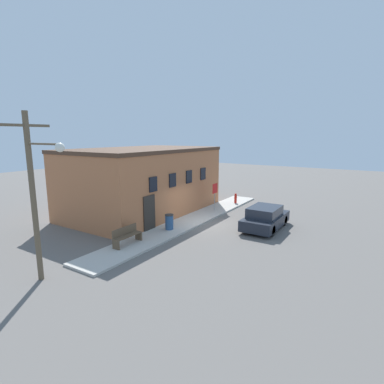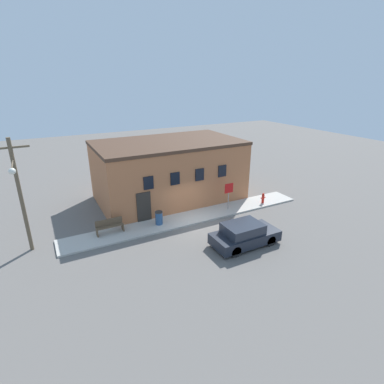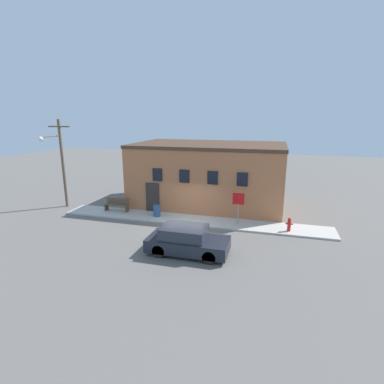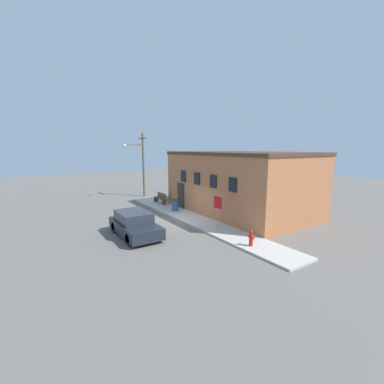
{
  "view_description": "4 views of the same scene",
  "coord_description": "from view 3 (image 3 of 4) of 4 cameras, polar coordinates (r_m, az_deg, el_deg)",
  "views": [
    {
      "loc": [
        -16.37,
        -9.41,
        5.69
      ],
      "look_at": [
        0.07,
        1.02,
        2.0
      ],
      "focal_mm": 28.0,
      "sensor_mm": 36.0,
      "label": 1
    },
    {
      "loc": [
        -9.02,
        -16.12,
        9.41
      ],
      "look_at": [
        0.07,
        1.02,
        2.0
      ],
      "focal_mm": 28.0,
      "sensor_mm": 36.0,
      "label": 2
    },
    {
      "loc": [
        5.14,
        -17.13,
        6.77
      ],
      "look_at": [
        0.07,
        1.02,
        2.0
      ],
      "focal_mm": 28.0,
      "sensor_mm": 36.0,
      "label": 3
    },
    {
      "loc": [
        14.99,
        -8.8,
        5.07
      ],
      "look_at": [
        0.07,
        1.02,
        2.0
      ],
      "focal_mm": 24.0,
      "sensor_mm": 36.0,
      "label": 4
    }
  ],
  "objects": [
    {
      "name": "bench",
      "position": [
        22.32,
        -14.13,
        -2.34
      ],
      "size": [
        1.72,
        0.44,
        0.92
      ],
      "color": "brown",
      "rests_on": "sidewalk"
    },
    {
      "name": "utility_pole",
      "position": [
        24.31,
        -23.76,
        5.71
      ],
      "size": [
        1.8,
        2.19,
        6.58
      ],
      "color": "brown",
      "rests_on": "ground"
    },
    {
      "name": "brick_building",
      "position": [
        23.42,
        3.24,
        3.41
      ],
      "size": [
        11.34,
        6.75,
        4.78
      ],
      "color": "#B26B42",
      "rests_on": "ground"
    },
    {
      "name": "sidewalk",
      "position": [
        20.02,
        -0.19,
        -5.38
      ],
      "size": [
        17.95,
        2.03,
        0.11
      ],
      "color": "#BCB7AD",
      "rests_on": "ground"
    },
    {
      "name": "stop_sign",
      "position": [
        18.89,
        8.81,
        -1.98
      ],
      "size": [
        0.73,
        0.06,
        2.05
      ],
      "color": "gray",
      "rests_on": "sidewalk"
    },
    {
      "name": "fire_hydrant",
      "position": [
        18.83,
        18.02,
        -5.88
      ],
      "size": [
        0.42,
        0.2,
        0.83
      ],
      "color": "red",
      "rests_on": "sidewalk"
    },
    {
      "name": "ground_plane",
      "position": [
        19.12,
        -1.03,
        -6.53
      ],
      "size": [
        80.0,
        80.0,
        0.0
      ],
      "primitive_type": "plane",
      "color": "#66605B"
    },
    {
      "name": "parked_car",
      "position": [
        15.31,
        -0.97,
        -9.26
      ],
      "size": [
        4.09,
        1.87,
        1.42
      ],
      "color": "black",
      "rests_on": "ground"
    },
    {
      "name": "trash_bin",
      "position": [
        20.64,
        -6.72,
        -3.36
      ],
      "size": [
        0.52,
        0.52,
        0.92
      ],
      "color": "#2D517F",
      "rests_on": "sidewalk"
    }
  ]
}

